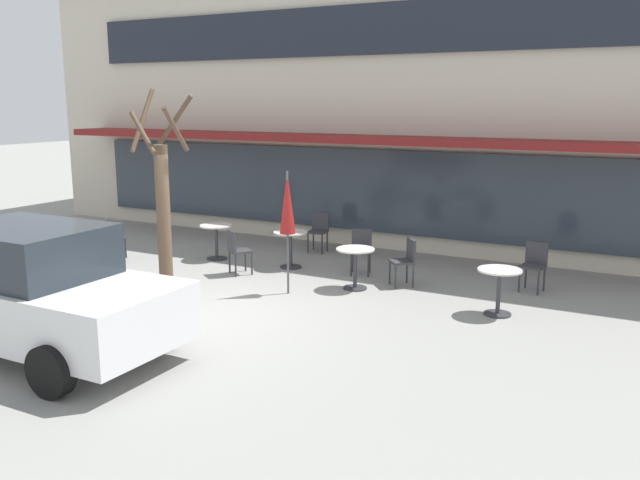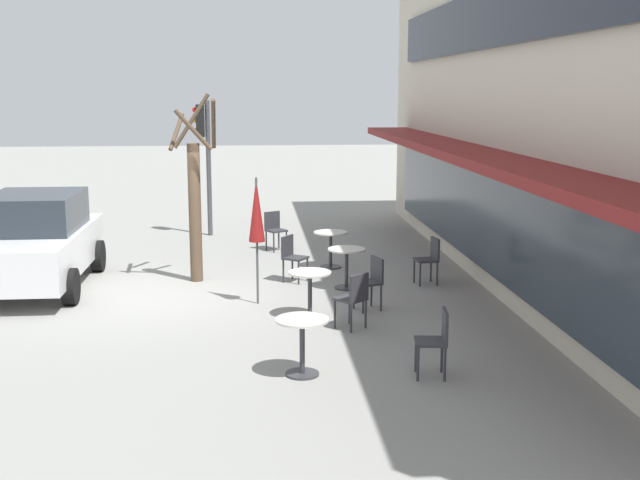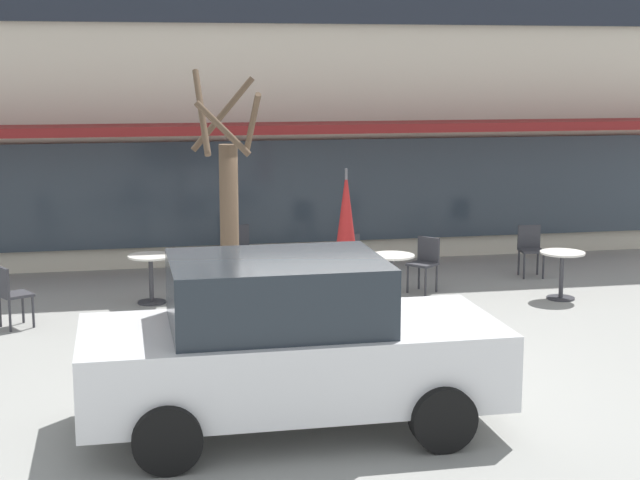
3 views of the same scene
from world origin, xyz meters
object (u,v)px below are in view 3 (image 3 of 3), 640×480
at_px(cafe_chair_2, 231,279).
at_px(cafe_chair_1, 425,260).
at_px(street_tree, 229,229).
at_px(patio_umbrella_green_folded, 346,208).
at_px(cafe_chair_0, 10,292).
at_px(cafe_chair_3, 352,258).
at_px(parked_sedan, 288,344).
at_px(cafe_table_near_wall, 265,265).
at_px(cafe_table_by_tree, 562,267).
at_px(cafe_table_mid_patio, 392,270).
at_px(cafe_table_streetside, 151,271).
at_px(cafe_chair_4, 530,247).
at_px(cafe_chair_5, 240,246).

bearing_deg(cafe_chair_2, cafe_chair_1, 13.65).
distance_m(cafe_chair_1, street_tree, 4.48).
xyz_separation_m(patio_umbrella_green_folded, cafe_chair_0, (-4.71, 0.44, -1.10)).
distance_m(patio_umbrella_green_folded, cafe_chair_3, 2.27).
bearing_deg(parked_sedan, cafe_chair_3, 70.91).
xyz_separation_m(patio_umbrella_green_folded, cafe_chair_2, (-1.59, 0.68, -1.10)).
distance_m(cafe_chair_2, cafe_chair_3, 2.47).
bearing_deg(street_tree, cafe_chair_3, 52.55).
bearing_deg(cafe_table_near_wall, cafe_table_by_tree, -13.82).
xyz_separation_m(cafe_table_near_wall, cafe_chair_2, (-0.66, -0.98, 0.01)).
distance_m(cafe_table_by_tree, parked_sedan, 6.97).
height_order(patio_umbrella_green_folded, street_tree, street_tree).
bearing_deg(cafe_table_mid_patio, cafe_table_by_tree, -6.32).
relative_size(cafe_table_by_tree, patio_umbrella_green_folded, 0.35).
relative_size(cafe_table_near_wall, parked_sedan, 0.18).
height_order(patio_umbrella_green_folded, cafe_chair_0, patio_umbrella_green_folded).
height_order(cafe_table_streetside, cafe_chair_2, cafe_chair_2).
xyz_separation_m(cafe_table_near_wall, cafe_chair_0, (-3.78, -1.23, 0.01)).
xyz_separation_m(cafe_table_by_tree, cafe_table_mid_patio, (-2.69, 0.30, 0.00)).
bearing_deg(cafe_chair_2, cafe_table_streetside, 143.05).
bearing_deg(cafe_table_streetside, cafe_chair_2, -36.95).
bearing_deg(cafe_table_by_tree, cafe_table_streetside, 171.06).
distance_m(cafe_chair_0, cafe_chair_3, 5.46).
bearing_deg(cafe_table_mid_patio, patio_umbrella_green_folded, -137.78).
xyz_separation_m(cafe_table_mid_patio, cafe_chair_4, (2.90, 1.42, 0.01)).
xyz_separation_m(cafe_chair_0, cafe_chair_3, (5.26, 1.47, 0.00)).
distance_m(cafe_table_mid_patio, cafe_chair_0, 5.66).
xyz_separation_m(cafe_table_by_tree, cafe_chair_5, (-4.77, 2.74, 0.01)).
relative_size(cafe_table_mid_patio, cafe_chair_3, 0.85).
height_order(cafe_table_near_wall, cafe_table_streetside, same).
bearing_deg(cafe_table_streetside, street_tree, -70.94).
height_order(cafe_table_near_wall, cafe_chair_0, cafe_chair_0).
xyz_separation_m(cafe_table_by_tree, cafe_chair_4, (0.21, 1.72, 0.01)).
distance_m(cafe_table_mid_patio, cafe_chair_3, 1.13).
distance_m(cafe_chair_0, cafe_chair_5, 4.56).
bearing_deg(cafe_table_streetside, patio_umbrella_green_folded, -29.37).
relative_size(cafe_table_near_wall, cafe_chair_2, 0.85).
distance_m(cafe_table_near_wall, patio_umbrella_green_folded, 2.21).
relative_size(cafe_chair_4, cafe_chair_5, 1.00).
bearing_deg(cafe_chair_0, cafe_chair_3, 15.64).
bearing_deg(cafe_table_by_tree, cafe_table_near_wall, 166.18).
bearing_deg(street_tree, parked_sedan, -84.94).
xyz_separation_m(cafe_table_by_tree, patio_umbrella_green_folded, (-3.62, -0.54, 1.11)).
height_order(cafe_table_near_wall, cafe_chair_3, cafe_chair_3).
bearing_deg(cafe_table_by_tree, cafe_chair_1, 154.66).
relative_size(cafe_chair_0, cafe_chair_1, 1.00).
bearing_deg(cafe_table_mid_patio, cafe_chair_0, -175.90).
bearing_deg(cafe_chair_5, patio_umbrella_green_folded, -70.63).
bearing_deg(cafe_table_by_tree, street_tree, -162.56).
relative_size(cafe_table_streetside, cafe_chair_4, 0.85).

